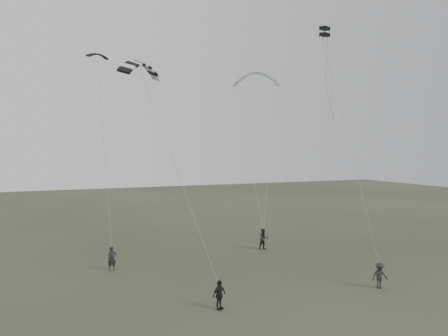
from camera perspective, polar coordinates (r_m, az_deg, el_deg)
name	(u,v)px	position (r m, az deg, el deg)	size (l,w,h in m)	color
ground	(249,289)	(26.50, 3.32, -15.51)	(140.00, 140.00, 0.00)	#2F3623
flyer_left	(112,258)	(31.01, -14.42, -11.37)	(0.58, 0.38, 1.60)	black
flyer_right	(264,239)	(36.15, 5.20, -9.22)	(0.83, 0.65, 1.71)	#25252A
flyer_center	(219,295)	(23.17, -0.63, -16.24)	(0.88, 0.37, 1.50)	black
flyer_far	(380,276)	(27.92, 19.67, -13.09)	(0.98, 0.56, 1.52)	#232327
kite_dark_small	(98,54)	(35.86, -16.18, 14.08)	(1.70, 0.51, 0.54)	black
kite_pale_large	(256,73)	(43.10, 4.16, 12.21)	(4.56, 1.03, 1.82)	#B0B4B6
kite_striped	(141,63)	(27.85, -10.83, 13.29)	(3.27, 0.82, 1.26)	black
kite_box	(325,32)	(33.20, 13.02, 16.97)	(0.56, 0.56, 0.68)	black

